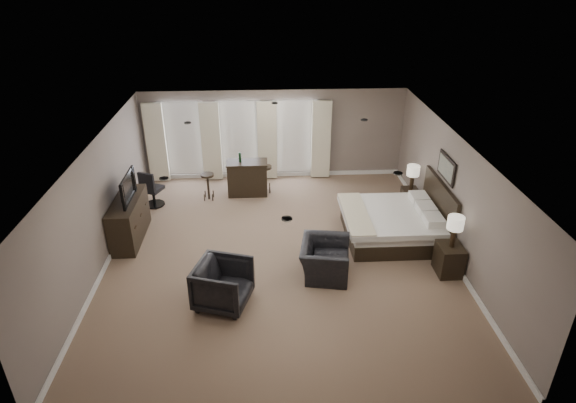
{
  "coord_description": "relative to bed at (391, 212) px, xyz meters",
  "views": [
    {
      "loc": [
        -0.31,
        -8.98,
        5.95
      ],
      "look_at": [
        0.2,
        0.4,
        1.1
      ],
      "focal_mm": 30.0,
      "sensor_mm": 36.0,
      "label": 1
    }
  ],
  "objects": [
    {
      "name": "window_bay",
      "position": [
        -3.58,
        3.55,
        0.51
      ],
      "size": [
        5.25,
        0.2,
        2.3
      ],
      "color": "silver",
      "rests_on": "room"
    },
    {
      "name": "room",
      "position": [
        -2.58,
        -0.56,
        0.61
      ],
      "size": [
        7.6,
        8.6,
        2.64
      ],
      "color": "#775F4B",
      "rests_on": "ground"
    },
    {
      "name": "dresser",
      "position": [
        -6.03,
        0.29,
        -0.19
      ],
      "size": [
        0.56,
        1.73,
        1.0
      ],
      "primitive_type": "cube",
      "color": "black",
      "rests_on": "ground"
    },
    {
      "name": "bed",
      "position": [
        0.0,
        0.0,
        0.0
      ],
      "size": [
        2.16,
        2.07,
        1.38
      ],
      "primitive_type": "cube",
      "color": "silver",
      "rests_on": "ground"
    },
    {
      "name": "nightstand_far",
      "position": [
        0.89,
        1.45,
        -0.42
      ],
      "size": [
        0.4,
        0.49,
        0.53
      ],
      "primitive_type": "cube",
      "color": "black",
      "rests_on": "ground"
    },
    {
      "name": "bar_stool_left",
      "position": [
        -4.41,
        2.23,
        -0.32
      ],
      "size": [
        0.46,
        0.46,
        0.74
      ],
      "primitive_type": "cube",
      "rotation": [
        0.0,
        0.0,
        0.4
      ],
      "color": "black",
      "rests_on": "ground"
    },
    {
      "name": "nightstand_near",
      "position": [
        0.89,
        -1.45,
        -0.37
      ],
      "size": [
        0.48,
        0.59,
        0.65
      ],
      "primitive_type": "cube",
      "color": "black",
      "rests_on": "ground"
    },
    {
      "name": "lamp_far",
      "position": [
        0.89,
        1.45,
        0.17
      ],
      "size": [
        0.32,
        0.32,
        0.66
      ],
      "primitive_type": "cube",
      "color": "beige",
      "rests_on": "nightstand_far"
    },
    {
      "name": "armchair_far",
      "position": [
        -3.71,
        -2.21,
        -0.2
      ],
      "size": [
        1.13,
        1.17,
        0.98
      ],
      "primitive_type": "imported",
      "rotation": [
        0.0,
        0.0,
        1.27
      ],
      "color": "black",
      "rests_on": "ground"
    },
    {
      "name": "lamp_near",
      "position": [
        0.89,
        -1.45,
        0.3
      ],
      "size": [
        0.33,
        0.33,
        0.68
      ],
      "primitive_type": "cube",
      "color": "beige",
      "rests_on": "nightstand_near"
    },
    {
      "name": "bar_stool_right",
      "position": [
        -2.86,
        2.62,
        -0.3
      ],
      "size": [
        0.47,
        0.47,
        0.77
      ],
      "primitive_type": "cube",
      "rotation": [
        0.0,
        0.0,
        -0.34
      ],
      "color": "black",
      "rests_on": "ground"
    },
    {
      "name": "desk_chair",
      "position": [
        -5.82,
        1.95,
        -0.18
      ],
      "size": [
        0.68,
        0.68,
        1.02
      ],
      "primitive_type": "cube",
      "rotation": [
        0.0,
        0.0,
        2.75
      ],
      "color": "black",
      "rests_on": "ground"
    },
    {
      "name": "bar_counter",
      "position": [
        -3.35,
        2.5,
        -0.2
      ],
      "size": [
        1.11,
        0.58,
        0.97
      ],
      "primitive_type": "cube",
      "color": "black",
      "rests_on": "ground"
    },
    {
      "name": "wall_art",
      "position": [
        1.12,
        0.0,
        1.06
      ],
      "size": [
        0.04,
        0.96,
        0.56
      ],
      "primitive_type": "cube",
      "color": "slate",
      "rests_on": "room"
    },
    {
      "name": "tv",
      "position": [
        -6.03,
        0.29,
        0.38
      ],
      "size": [
        0.63,
        1.09,
        0.14
      ],
      "primitive_type": "imported",
      "rotation": [
        0.0,
        0.0,
        1.57
      ],
      "color": "black",
      "rests_on": "dresser"
    },
    {
      "name": "armchair_near",
      "position": [
        -1.69,
        -1.35,
        -0.2
      ],
      "size": [
        0.91,
        1.23,
        0.97
      ],
      "primitive_type": "imported",
      "rotation": [
        0.0,
        0.0,
        1.39
      ],
      "color": "black",
      "rests_on": "ground"
    }
  ]
}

